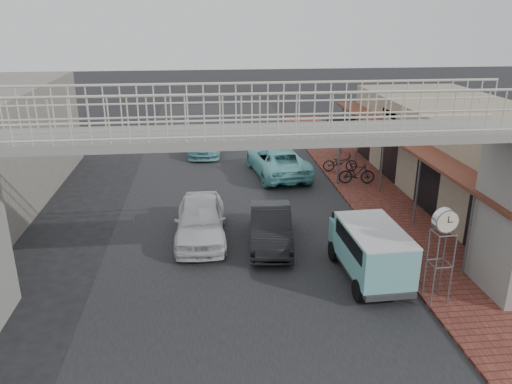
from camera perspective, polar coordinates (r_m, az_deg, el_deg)
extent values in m
plane|color=black|center=(18.51, -1.38, -6.19)|extent=(120.00, 120.00, 0.00)
cube|color=black|center=(18.51, -1.38, -6.18)|extent=(10.00, 60.00, 0.01)
cube|color=brown|center=(22.59, 14.62, -1.77)|extent=(3.00, 40.00, 0.10)
cube|color=gray|center=(24.77, 24.03, 3.79)|extent=(6.00, 18.00, 4.00)
cube|color=brown|center=(23.08, 17.19, 5.88)|extent=(1.80, 18.00, 0.12)
cube|color=silver|center=(26.29, 15.06, 8.61)|extent=(0.08, 2.60, 0.90)
cube|color=#B21914|center=(20.51, 21.39, 4.86)|extent=(0.08, 2.20, 0.80)
cube|color=gray|center=(13.00, -0.05, 6.47)|extent=(14.00, 2.00, 0.24)
cube|color=beige|center=(13.79, -0.48, 10.09)|extent=(14.00, 0.08, 1.10)
cube|color=beige|center=(11.94, 0.44, 8.54)|extent=(14.00, 0.08, 1.10)
imported|color=white|center=(18.87, -6.34, -3.17)|extent=(1.97, 4.67, 1.57)
imported|color=black|center=(18.38, 1.70, -4.02)|extent=(1.91, 4.35, 1.39)
imported|color=#78CFD0|center=(26.31, 2.49, 3.58)|extent=(3.13, 5.71, 1.52)
imported|color=#6DB4BC|center=(30.60, -5.96, 5.66)|extent=(1.99, 4.67, 1.34)
cylinder|color=black|center=(17.58, 8.87, -6.71)|extent=(0.26, 0.69, 0.68)
cylinder|color=black|center=(18.06, 13.50, -6.29)|extent=(0.26, 0.69, 0.68)
cylinder|color=black|center=(15.41, 11.69, -10.97)|extent=(0.26, 0.69, 0.68)
cylinder|color=black|center=(15.96, 16.89, -10.33)|extent=(0.26, 0.69, 0.68)
cube|color=#6FBFC1|center=(16.12, 13.24, -6.41)|extent=(1.76, 3.16, 1.31)
cube|color=#6FBFC1|center=(17.72, 11.14, -4.55)|extent=(1.60, 0.93, 0.87)
cube|color=black|center=(15.97, 13.34, -5.25)|extent=(1.77, 2.58, 0.48)
cube|color=silver|center=(15.84, 13.43, -4.21)|extent=(1.77, 3.16, 0.06)
imported|color=black|center=(26.98, 9.60, 3.34)|extent=(1.88, 0.81, 0.96)
imported|color=black|center=(25.14, 11.43, 2.11)|extent=(1.82, 0.72, 1.07)
cylinder|color=#59595B|center=(15.60, 18.88, -7.71)|extent=(0.04, 0.04, 2.19)
cylinder|color=#59595B|center=(15.84, 20.56, -7.49)|extent=(0.04, 0.04, 2.19)
cylinder|color=#59595B|center=(15.20, 19.78, -8.58)|extent=(0.04, 0.04, 2.19)
cylinder|color=#59595B|center=(15.45, 21.50, -8.33)|extent=(0.04, 0.04, 2.19)
cylinder|color=silver|center=(14.92, 20.84, -3.04)|extent=(0.72, 0.29, 0.71)
cylinder|color=beige|center=(14.82, 21.08, -3.23)|extent=(0.63, 0.06, 0.63)
cylinder|color=beige|center=(15.02, 20.60, -2.85)|extent=(0.63, 0.06, 0.63)
cylinder|color=#59595B|center=(24.63, 9.50, 4.50)|extent=(0.11, 0.11, 3.24)
cube|color=black|center=(24.31, 9.67, 7.14)|extent=(1.34, 0.19, 1.00)
cone|color=black|center=(24.50, 11.87, 7.10)|extent=(0.78, 1.28, 1.23)
cube|color=white|center=(24.28, 9.55, 6.99)|extent=(0.89, 0.09, 0.67)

